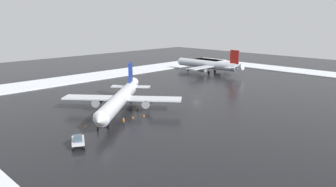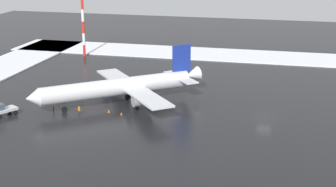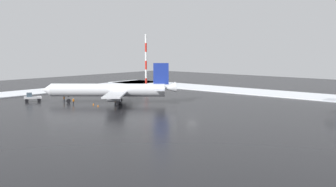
{
  "view_description": "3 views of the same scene",
  "coord_description": "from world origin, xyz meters",
  "px_view_note": "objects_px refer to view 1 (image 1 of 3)",
  "views": [
    {
      "loc": [
        74.66,
        61.8,
        22.86
      ],
      "look_at": [
        17.23,
        4.8,
        4.13
      ],
      "focal_mm": 35.0,
      "sensor_mm": 36.0,
      "label": 1
    },
    {
      "loc": [
        -4.0,
        90.62,
        31.3
      ],
      "look_at": [
        17.41,
        3.32,
        4.18
      ],
      "focal_mm": 55.0,
      "sensor_mm": 36.0,
      "label": 2
    },
    {
      "loc": [
        -56.11,
        73.21,
        15.27
      ],
      "look_at": [
        11.51,
        -5.18,
        3.47
      ],
      "focal_mm": 45.0,
      "sensor_mm": 36.0,
      "label": 3
    }
  ],
  "objects_px": {
    "ground_crew_near_tug": "(138,108)",
    "ground_crew_mid_apron": "(98,126)",
    "ground_crew_by_nose_gear": "(124,121)",
    "pushback_tug": "(78,140)",
    "traffic_cone_wingtip_side": "(144,115)",
    "airplane_distant_tail": "(120,99)",
    "traffic_cone_near_nose": "(85,126)",
    "airplane_foreground_jet": "(208,65)",
    "traffic_cone_mid_line": "(133,117)"
  },
  "relations": [
    {
      "from": "traffic_cone_near_nose",
      "to": "traffic_cone_wingtip_side",
      "type": "xyz_separation_m",
      "value": [
        -13.99,
        3.04,
        0.0
      ]
    },
    {
      "from": "airplane_distant_tail",
      "to": "traffic_cone_near_nose",
      "type": "bearing_deg",
      "value": -24.16
    },
    {
      "from": "airplane_distant_tail",
      "to": "pushback_tug",
      "type": "xyz_separation_m",
      "value": [
        18.74,
        12.18,
        -2.26
      ]
    },
    {
      "from": "airplane_foreground_jet",
      "to": "ground_crew_mid_apron",
      "type": "xyz_separation_m",
      "value": [
        75.09,
        29.82,
        -2.47
      ]
    },
    {
      "from": "airplane_foreground_jet",
      "to": "airplane_distant_tail",
      "type": "bearing_deg",
      "value": 108.29
    },
    {
      "from": "airplane_foreground_jet",
      "to": "traffic_cone_near_nose",
      "type": "distance_m",
      "value": 80.19
    },
    {
      "from": "traffic_cone_mid_line",
      "to": "pushback_tug",
      "type": "bearing_deg",
      "value": 20.17
    },
    {
      "from": "pushback_tug",
      "to": "ground_crew_near_tug",
      "type": "relative_size",
      "value": 2.98
    },
    {
      "from": "pushback_tug",
      "to": "ground_crew_mid_apron",
      "type": "relative_size",
      "value": 2.98
    },
    {
      "from": "ground_crew_mid_apron",
      "to": "ground_crew_by_nose_gear",
      "type": "distance_m",
      "value": 5.93
    },
    {
      "from": "airplane_foreground_jet",
      "to": "traffic_cone_wingtip_side",
      "type": "distance_m",
      "value": 68.37
    },
    {
      "from": "pushback_tug",
      "to": "traffic_cone_mid_line",
      "type": "relative_size",
      "value": 9.25
    },
    {
      "from": "ground_crew_mid_apron",
      "to": "traffic_cone_mid_line",
      "type": "relative_size",
      "value": 3.11
    },
    {
      "from": "airplane_foreground_jet",
      "to": "traffic_cone_wingtip_side",
      "type": "xyz_separation_m",
      "value": [
        61.77,
        29.13,
        -3.17
      ]
    },
    {
      "from": "pushback_tug",
      "to": "traffic_cone_near_nose",
      "type": "bearing_deg",
      "value": 171.58
    },
    {
      "from": "ground_crew_near_tug",
      "to": "traffic_cone_wingtip_side",
      "type": "height_order",
      "value": "ground_crew_near_tug"
    },
    {
      "from": "airplane_foreground_jet",
      "to": "pushback_tug",
      "type": "height_order",
      "value": "airplane_foreground_jet"
    },
    {
      "from": "airplane_distant_tail",
      "to": "ground_crew_by_nose_gear",
      "type": "relative_size",
      "value": 17.43
    },
    {
      "from": "ground_crew_mid_apron",
      "to": "traffic_cone_near_nose",
      "type": "relative_size",
      "value": 3.11
    },
    {
      "from": "pushback_tug",
      "to": "ground_crew_mid_apron",
      "type": "xyz_separation_m",
      "value": [
        -7.52,
        -5.15,
        -0.31
      ]
    },
    {
      "from": "traffic_cone_near_nose",
      "to": "traffic_cone_mid_line",
      "type": "distance_m",
      "value": 11.45
    },
    {
      "from": "airplane_distant_tail",
      "to": "ground_crew_mid_apron",
      "type": "height_order",
      "value": "airplane_distant_tail"
    },
    {
      "from": "airplane_foreground_jet",
      "to": "ground_crew_near_tug",
      "type": "xyz_separation_m",
      "value": [
        59.99,
        24.82,
        -2.47
      ]
    },
    {
      "from": "ground_crew_mid_apron",
      "to": "traffic_cone_wingtip_side",
      "type": "relative_size",
      "value": 3.11
    },
    {
      "from": "traffic_cone_mid_line",
      "to": "traffic_cone_wingtip_side",
      "type": "relative_size",
      "value": 1.0
    },
    {
      "from": "pushback_tug",
      "to": "ground_crew_mid_apron",
      "type": "distance_m",
      "value": 9.12
    },
    {
      "from": "airplane_foreground_jet",
      "to": "ground_crew_mid_apron",
      "type": "distance_m",
      "value": 80.83
    },
    {
      "from": "ground_crew_mid_apron",
      "to": "traffic_cone_mid_line",
      "type": "xyz_separation_m",
      "value": [
        -10.57,
        -1.5,
        -0.7
      ]
    },
    {
      "from": "airplane_distant_tail",
      "to": "pushback_tug",
      "type": "relative_size",
      "value": 5.86
    },
    {
      "from": "pushback_tug",
      "to": "ground_crew_near_tug",
      "type": "distance_m",
      "value": 24.79
    },
    {
      "from": "airplane_foreground_jet",
      "to": "ground_crew_by_nose_gear",
      "type": "bearing_deg",
      "value": 112.81
    },
    {
      "from": "ground_crew_by_nose_gear",
      "to": "traffic_cone_near_nose",
      "type": "height_order",
      "value": "ground_crew_by_nose_gear"
    },
    {
      "from": "traffic_cone_wingtip_side",
      "to": "traffic_cone_near_nose",
      "type": "bearing_deg",
      "value": -12.25
    },
    {
      "from": "traffic_cone_near_nose",
      "to": "traffic_cone_mid_line",
      "type": "relative_size",
      "value": 1.0
    },
    {
      "from": "traffic_cone_wingtip_side",
      "to": "ground_crew_by_nose_gear",
      "type": "bearing_deg",
      "value": 14.45
    },
    {
      "from": "ground_crew_near_tug",
      "to": "ground_crew_mid_apron",
      "type": "bearing_deg",
      "value": -139.38
    },
    {
      "from": "pushback_tug",
      "to": "traffic_cone_mid_line",
      "type": "bearing_deg",
      "value": 139.44
    },
    {
      "from": "ground_crew_by_nose_gear",
      "to": "traffic_cone_mid_line",
      "type": "distance_m",
      "value": 5.55
    },
    {
      "from": "airplane_foreground_jet",
      "to": "ground_crew_mid_apron",
      "type": "height_order",
      "value": "airplane_foreground_jet"
    },
    {
      "from": "ground_crew_by_nose_gear",
      "to": "pushback_tug",
      "type": "bearing_deg",
      "value": -22.01
    },
    {
      "from": "airplane_distant_tail",
      "to": "pushback_tug",
      "type": "distance_m",
      "value": 22.47
    },
    {
      "from": "airplane_distant_tail",
      "to": "airplane_foreground_jet",
      "type": "distance_m",
      "value": 67.82
    },
    {
      "from": "pushback_tug",
      "to": "traffic_cone_wingtip_side",
      "type": "height_order",
      "value": "pushback_tug"
    },
    {
      "from": "ground_crew_mid_apron",
      "to": "ground_crew_by_nose_gear",
      "type": "bearing_deg",
      "value": 137.07
    },
    {
      "from": "ground_crew_by_nose_gear",
      "to": "traffic_cone_mid_line",
      "type": "bearing_deg",
      "value": 171.59
    },
    {
      "from": "airplane_distant_tail",
      "to": "ground_crew_near_tug",
      "type": "bearing_deg",
      "value": 112.63
    },
    {
      "from": "ground_crew_near_tug",
      "to": "airplane_distant_tail",
      "type": "bearing_deg",
      "value": 174.62
    },
    {
      "from": "ground_crew_near_tug",
      "to": "traffic_cone_near_nose",
      "type": "relative_size",
      "value": 3.11
    },
    {
      "from": "ground_crew_by_nose_gear",
      "to": "traffic_cone_near_nose",
      "type": "bearing_deg",
      "value": -75.91
    },
    {
      "from": "ground_crew_by_nose_gear",
      "to": "airplane_distant_tail",
      "type": "bearing_deg",
      "value": -161.53
    }
  ]
}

